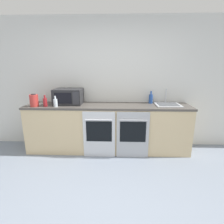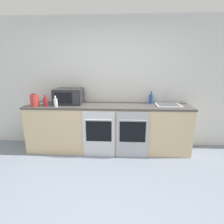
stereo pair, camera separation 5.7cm
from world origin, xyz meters
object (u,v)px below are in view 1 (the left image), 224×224
at_px(microwave, 69,96).
at_px(kettle, 34,100).
at_px(oven_left, 99,134).
at_px(sink, 168,104).
at_px(bottle_clear, 55,103).
at_px(bottle_blue, 151,99).
at_px(oven_right, 133,135).
at_px(bottle_red, 45,102).

bearing_deg(microwave, kettle, -157.50).
height_order(oven_left, sink, sink).
bearing_deg(microwave, bottle_clear, -123.94).
distance_m(microwave, bottle_blue, 1.64).
height_order(oven_right, bottle_clear, bottle_clear).
bearing_deg(kettle, oven_left, -6.64).
bearing_deg(microwave, bottle_blue, 4.42).
height_order(bottle_blue, sink, sink).
bearing_deg(bottle_clear, oven_right, -4.93).
bearing_deg(oven_right, microwave, 162.99).
relative_size(bottle_red, bottle_blue, 0.87).
bearing_deg(bottle_red, sink, 5.13).
bearing_deg(oven_left, bottle_blue, 26.96).
relative_size(oven_right, kettle, 3.74).
height_order(oven_left, bottle_red, bottle_red).
height_order(bottle_clear, sink, sink).
xyz_separation_m(bottle_clear, bottle_blue, (1.81, 0.39, 0.02)).
distance_m(oven_right, kettle, 1.93).
xyz_separation_m(microwave, sink, (1.94, -0.03, -0.13)).
distance_m(oven_right, bottle_red, 1.73).
bearing_deg(oven_right, sink, 27.29).
bearing_deg(bottle_blue, bottle_clear, -167.97).
bearing_deg(bottle_blue, oven_right, -127.11).
height_order(oven_right, bottle_red, bottle_red).
xyz_separation_m(oven_right, microwave, (-1.25, 0.38, 0.63)).
xyz_separation_m(bottle_blue, kettle, (-2.21, -0.37, 0.02)).
distance_m(oven_left, bottle_red, 1.17).
height_order(bottle_red, bottle_blue, bottle_blue).
height_order(kettle, sink, sink).
bearing_deg(oven_left, bottle_red, 171.76).
bearing_deg(bottle_blue, oven_left, -153.04).
bearing_deg(sink, kettle, -175.17).
xyz_separation_m(kettle, sink, (2.52, 0.21, -0.10)).
bearing_deg(bottle_clear, microwave, 56.06).
relative_size(oven_right, bottle_red, 4.10).
distance_m(kettle, sink, 2.53).
bearing_deg(oven_right, kettle, 175.58).
bearing_deg(microwave, sink, -0.83).
relative_size(oven_left, bottle_clear, 4.34).
distance_m(oven_right, sink, 0.92).
distance_m(oven_left, sink, 1.44).
bearing_deg(kettle, oven_right, -4.42).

